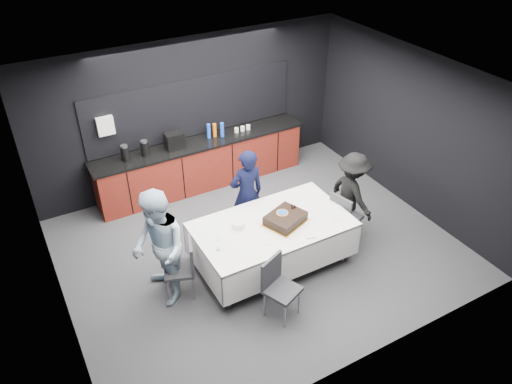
{
  "coord_description": "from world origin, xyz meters",
  "views": [
    {
      "loc": [
        -3.08,
        -5.4,
        5.3
      ],
      "look_at": [
        0.0,
        0.1,
        1.05
      ],
      "focal_mm": 35.0,
      "sensor_mm": 36.0,
      "label": 1
    }
  ],
  "objects_px": {
    "plate_stack": "(238,224)",
    "party_table": "(272,231)",
    "champagne_flute": "(218,241)",
    "chair_right": "(344,214)",
    "chair_near": "(278,283)",
    "person_left": "(159,249)",
    "chair_left": "(184,264)",
    "person_right": "(352,193)",
    "person_center": "(247,194)",
    "cake_assembly": "(285,218)"
  },
  "relations": [
    {
      "from": "person_center",
      "to": "chair_left",
      "type": "bearing_deg",
      "value": 30.9
    },
    {
      "from": "cake_assembly",
      "to": "person_right",
      "type": "bearing_deg",
      "value": 7.68
    },
    {
      "from": "person_left",
      "to": "person_right",
      "type": "relative_size",
      "value": 1.23
    },
    {
      "from": "chair_left",
      "to": "person_right",
      "type": "xyz_separation_m",
      "value": [
        2.98,
        0.05,
        0.19
      ]
    },
    {
      "from": "person_right",
      "to": "person_left",
      "type": "bearing_deg",
      "value": 89.04
    },
    {
      "from": "plate_stack",
      "to": "person_left",
      "type": "xyz_separation_m",
      "value": [
        -1.22,
        -0.02,
        0.06
      ]
    },
    {
      "from": "chair_near",
      "to": "person_left",
      "type": "relative_size",
      "value": 0.52
    },
    {
      "from": "plate_stack",
      "to": "champagne_flute",
      "type": "height_order",
      "value": "champagne_flute"
    },
    {
      "from": "plate_stack",
      "to": "champagne_flute",
      "type": "relative_size",
      "value": 0.88
    },
    {
      "from": "chair_right",
      "to": "person_left",
      "type": "xyz_separation_m",
      "value": [
        -2.99,
        0.24,
        0.35
      ]
    },
    {
      "from": "party_table",
      "to": "person_right",
      "type": "xyz_separation_m",
      "value": [
        1.58,
        0.12,
        0.08
      ]
    },
    {
      "from": "person_center",
      "to": "person_right",
      "type": "relative_size",
      "value": 1.1
    },
    {
      "from": "party_table",
      "to": "chair_near",
      "type": "distance_m",
      "value": 1.0
    },
    {
      "from": "party_table",
      "to": "cake_assembly",
      "type": "height_order",
      "value": "cake_assembly"
    },
    {
      "from": "person_right",
      "to": "person_center",
      "type": "bearing_deg",
      "value": 64.64
    },
    {
      "from": "person_left",
      "to": "person_right",
      "type": "height_order",
      "value": "person_left"
    },
    {
      "from": "champagne_flute",
      "to": "chair_left",
      "type": "relative_size",
      "value": 0.24
    },
    {
      "from": "chair_left",
      "to": "chair_right",
      "type": "distance_m",
      "value": 2.69
    },
    {
      "from": "party_table",
      "to": "person_left",
      "type": "relative_size",
      "value": 1.31
    },
    {
      "from": "chair_left",
      "to": "chair_near",
      "type": "xyz_separation_m",
      "value": [
        0.95,
        -0.96,
        0.0
      ]
    },
    {
      "from": "chair_right",
      "to": "plate_stack",
      "type": "bearing_deg",
      "value": 171.89
    },
    {
      "from": "plate_stack",
      "to": "chair_near",
      "type": "distance_m",
      "value": 1.1
    },
    {
      "from": "cake_assembly",
      "to": "chair_right",
      "type": "distance_m",
      "value": 1.15
    },
    {
      "from": "person_left",
      "to": "person_right",
      "type": "distance_m",
      "value": 3.29
    },
    {
      "from": "chair_near",
      "to": "cake_assembly",
      "type": "bearing_deg",
      "value": 52.81
    },
    {
      "from": "chair_left",
      "to": "person_left",
      "type": "bearing_deg",
      "value": 164.42
    },
    {
      "from": "person_left",
      "to": "party_table",
      "type": "bearing_deg",
      "value": 85.31
    },
    {
      "from": "chair_left",
      "to": "person_right",
      "type": "distance_m",
      "value": 2.99
    },
    {
      "from": "plate_stack",
      "to": "person_right",
      "type": "bearing_deg",
      "value": -1.33
    },
    {
      "from": "plate_stack",
      "to": "party_table",
      "type": "bearing_deg",
      "value": -19.3
    },
    {
      "from": "person_center",
      "to": "person_left",
      "type": "distance_m",
      "value": 1.86
    },
    {
      "from": "chair_right",
      "to": "party_table",
      "type": "bearing_deg",
      "value": 176.33
    },
    {
      "from": "party_table",
      "to": "person_right",
      "type": "distance_m",
      "value": 1.59
    },
    {
      "from": "plate_stack",
      "to": "chair_right",
      "type": "relative_size",
      "value": 0.21
    },
    {
      "from": "cake_assembly",
      "to": "chair_near",
      "type": "xyz_separation_m",
      "value": [
        -0.63,
        -0.83,
        -0.32
      ]
    },
    {
      "from": "person_center",
      "to": "person_left",
      "type": "height_order",
      "value": "person_left"
    },
    {
      "from": "chair_right",
      "to": "person_center",
      "type": "xyz_separation_m",
      "value": [
        -1.26,
        0.93,
        0.26
      ]
    },
    {
      "from": "chair_near",
      "to": "party_table",
      "type": "bearing_deg",
      "value": 63.5
    },
    {
      "from": "chair_near",
      "to": "person_right",
      "type": "distance_m",
      "value": 2.28
    },
    {
      "from": "champagne_flute",
      "to": "person_right",
      "type": "bearing_deg",
      "value": 6.05
    },
    {
      "from": "chair_left",
      "to": "person_right",
      "type": "height_order",
      "value": "person_right"
    },
    {
      "from": "chair_right",
      "to": "person_right",
      "type": "xyz_separation_m",
      "value": [
        0.3,
        0.2,
        0.19
      ]
    },
    {
      "from": "person_center",
      "to": "person_left",
      "type": "bearing_deg",
      "value": 24.15
    },
    {
      "from": "chair_near",
      "to": "person_right",
      "type": "height_order",
      "value": "person_right"
    },
    {
      "from": "chair_near",
      "to": "person_left",
      "type": "distance_m",
      "value": 1.67
    },
    {
      "from": "person_center",
      "to": "cake_assembly",
      "type": "bearing_deg",
      "value": 102.02
    },
    {
      "from": "champagne_flute",
      "to": "chair_right",
      "type": "relative_size",
      "value": 0.24
    },
    {
      "from": "champagne_flute",
      "to": "chair_left",
      "type": "height_order",
      "value": "champagne_flute"
    },
    {
      "from": "party_table",
      "to": "person_left",
      "type": "distance_m",
      "value": 1.73
    },
    {
      "from": "chair_near",
      "to": "person_left",
      "type": "xyz_separation_m",
      "value": [
        -1.26,
        1.05,
        0.35
      ]
    }
  ]
}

